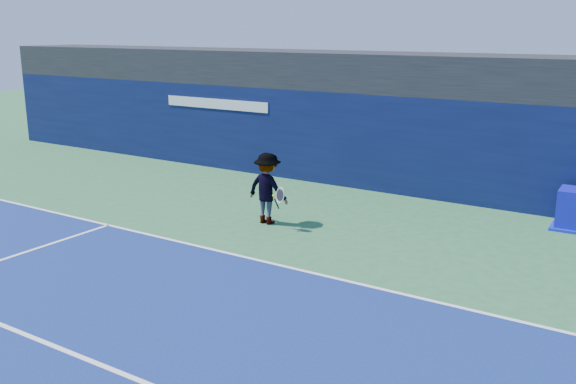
{
  "coord_description": "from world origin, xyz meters",
  "views": [
    {
      "loc": [
        7.56,
        -7.84,
        5.0
      ],
      "look_at": [
        -0.85,
        5.2,
        1.0
      ],
      "focal_mm": 40.0,
      "sensor_mm": 36.0,
      "label": 1
    }
  ],
  "objects": [
    {
      "name": "tennis_ball",
      "position": [
        -1.15,
        4.99,
        0.91
      ],
      "size": [
        0.06,
        0.06,
        0.06
      ],
      "color": "#C7D918",
      "rests_on": "ground"
    },
    {
      "name": "baseline",
      "position": [
        0.0,
        3.0,
        0.01
      ],
      "size": [
        24.0,
        0.1,
        0.01
      ],
      "primitive_type": "cube",
      "color": "white",
      "rests_on": "ground"
    },
    {
      "name": "ground",
      "position": [
        0.0,
        0.0,
        0.0
      ],
      "size": [
        80.0,
        80.0,
        0.0
      ],
      "primitive_type": "plane",
      "color": "#2E673C",
      "rests_on": "ground"
    },
    {
      "name": "stadium_band",
      "position": [
        0.0,
        11.5,
        3.6
      ],
      "size": [
        36.0,
        3.0,
        1.2
      ],
      "primitive_type": "cube",
      "color": "black",
      "rests_on": "back_wall_assembly"
    },
    {
      "name": "tennis_player",
      "position": [
        -1.64,
        5.44,
        0.94
      ],
      "size": [
        1.39,
        0.78,
        1.87
      ],
      "color": "silver",
      "rests_on": "ground"
    },
    {
      "name": "service_line",
      "position": [
        0.0,
        -2.0,
        0.01
      ],
      "size": [
        24.0,
        0.1,
        0.01
      ],
      "primitive_type": "cube",
      "color": "white",
      "rests_on": "ground"
    },
    {
      "name": "back_wall_assembly",
      "position": [
        -0.0,
        10.5,
        1.5
      ],
      "size": [
        36.0,
        1.03,
        3.0
      ],
      "color": "#0A123B",
      "rests_on": "ground"
    },
    {
      "name": "equipment_cart",
      "position": [
        5.23,
        9.29,
        0.47
      ],
      "size": [
        1.11,
        1.11,
        1.03
      ],
      "color": "#0C0DA8",
      "rests_on": "ground"
    }
  ]
}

